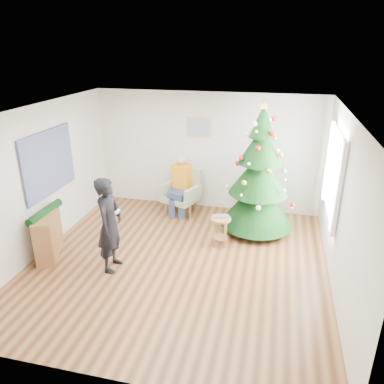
% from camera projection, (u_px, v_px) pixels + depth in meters
% --- Properties ---
extents(floor, '(5.00, 5.00, 0.00)m').
position_uv_depth(floor, '(178.00, 263.00, 6.48)').
color(floor, brown).
rests_on(floor, ground).
extents(ceiling, '(5.00, 5.00, 0.00)m').
position_uv_depth(ceiling, '(176.00, 112.00, 5.50)').
color(ceiling, white).
rests_on(ceiling, wall_back).
extents(wall_back, '(5.00, 0.00, 5.00)m').
position_uv_depth(wall_back, '(207.00, 152.00, 8.25)').
color(wall_back, silver).
rests_on(wall_back, floor).
extents(wall_front, '(5.00, 0.00, 5.00)m').
position_uv_depth(wall_front, '(111.00, 285.00, 3.73)').
color(wall_front, silver).
rests_on(wall_front, floor).
extents(wall_left, '(0.00, 5.00, 5.00)m').
position_uv_depth(wall_left, '(39.00, 181.00, 6.52)').
color(wall_left, silver).
rests_on(wall_left, floor).
extents(wall_right, '(0.00, 5.00, 5.00)m').
position_uv_depth(wall_right, '(342.00, 208.00, 5.46)').
color(wall_right, silver).
rests_on(wall_right, floor).
extents(window_panel, '(0.04, 1.30, 1.40)m').
position_uv_depth(window_panel, '(334.00, 173.00, 6.29)').
color(window_panel, white).
rests_on(window_panel, wall_right).
extents(curtains, '(0.05, 1.75, 1.50)m').
position_uv_depth(curtains, '(332.00, 173.00, 6.30)').
color(curtains, white).
rests_on(curtains, wall_right).
extents(christmas_tree, '(1.44, 1.44, 2.60)m').
position_uv_depth(christmas_tree, '(259.00, 175.00, 7.20)').
color(christmas_tree, '#3F2816').
rests_on(christmas_tree, floor).
extents(stool, '(0.38, 0.38, 0.57)m').
position_uv_depth(stool, '(220.00, 231.00, 6.94)').
color(stool, brown).
rests_on(stool, floor).
extents(laptop, '(0.36, 0.29, 0.02)m').
position_uv_depth(laptop, '(221.00, 217.00, 6.83)').
color(laptop, silver).
rests_on(laptop, stool).
extents(armchair, '(0.89, 0.87, 0.99)m').
position_uv_depth(armchair, '(182.00, 197.00, 8.30)').
color(armchair, '#97A988').
rests_on(armchair, floor).
extents(seated_person, '(0.51, 0.66, 1.30)m').
position_uv_depth(seated_person, '(181.00, 185.00, 8.15)').
color(seated_person, navy).
rests_on(seated_person, armchair).
extents(standing_man, '(0.41, 0.60, 1.61)m').
position_uv_depth(standing_man, '(110.00, 225.00, 6.05)').
color(standing_man, black).
rests_on(standing_man, floor).
extents(game_controller, '(0.04, 0.13, 0.04)m').
position_uv_depth(game_controller, '(118.00, 211.00, 5.89)').
color(game_controller, white).
rests_on(game_controller, standing_man).
extents(console, '(0.67, 1.04, 0.80)m').
position_uv_depth(console, '(48.00, 234.00, 6.63)').
color(console, brown).
rests_on(console, floor).
extents(garland, '(0.14, 0.90, 0.14)m').
position_uv_depth(garland, '(45.00, 212.00, 6.47)').
color(garland, black).
rests_on(garland, console).
extents(tapestry, '(0.03, 1.50, 1.15)m').
position_uv_depth(tapestry, '(49.00, 163.00, 6.69)').
color(tapestry, black).
rests_on(tapestry, wall_left).
extents(framed_picture, '(0.52, 0.05, 0.42)m').
position_uv_depth(framed_picture, '(198.00, 127.00, 8.05)').
color(framed_picture, tan).
rests_on(framed_picture, wall_back).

